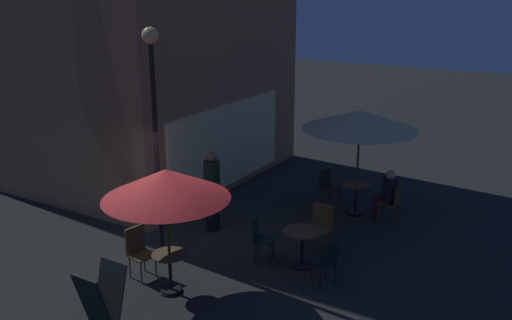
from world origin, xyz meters
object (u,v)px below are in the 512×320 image
(cafe_table_2, at_px, (302,240))
(cafe_chair_0, at_px, (327,184))
(patron_standing_1, at_px, (212,191))
(cafe_table_1, at_px, (170,267))
(cafe_chair_3, at_px, (321,223))
(cafe_chair_5, at_px, (326,259))
(patio_umbrella_1, at_px, (166,184))
(menu_sandwich_board, at_px, (102,297))
(patron_seated_0, at_px, (387,192))
(cafe_chair_1, at_px, (393,200))
(patio_umbrella_0, at_px, (360,120))
(street_lamp_near_corner, at_px, (154,106))
(cafe_chair_4, at_px, (260,235))
(cafe_table_0, at_px, (356,194))
(cafe_chair_2, at_px, (138,248))

(cafe_table_2, distance_m, cafe_chair_0, 3.31)
(cafe_table_2, bearing_deg, patron_standing_1, 77.97)
(cafe_table_1, height_order, cafe_chair_3, cafe_chair_3)
(cafe_chair_0, height_order, patron_standing_1, patron_standing_1)
(cafe_chair_0, bearing_deg, cafe_chair_5, -52.31)
(cafe_table_2, xyz_separation_m, patio_umbrella_1, (-2.03, 1.54, 1.46))
(menu_sandwich_board, bearing_deg, patron_seated_0, -20.56)
(cafe_chair_0, xyz_separation_m, cafe_chair_1, (-0.22, -1.70, -0.01))
(patio_umbrella_0, relative_size, patio_umbrella_1, 1.15)
(cafe_chair_0, relative_size, cafe_chair_5, 1.02)
(patio_umbrella_1, bearing_deg, menu_sandwich_board, 169.11)
(cafe_chair_5, bearing_deg, patio_umbrella_0, -44.42)
(street_lamp_near_corner, bearing_deg, cafe_chair_4, -70.97)
(cafe_table_0, height_order, cafe_table_1, same)
(cafe_table_0, relative_size, cafe_table_1, 1.00)
(street_lamp_near_corner, relative_size, cafe_table_1, 6.05)
(cafe_chair_1, height_order, cafe_chair_4, cafe_chair_4)
(cafe_chair_0, distance_m, patron_seated_0, 1.58)
(cafe_table_0, xyz_separation_m, cafe_chair_1, (-0.01, -0.89, 0.01))
(patron_standing_1, bearing_deg, cafe_table_2, -86.86)
(cafe_chair_2, bearing_deg, street_lamp_near_corner, 116.80)
(patio_umbrella_0, bearing_deg, cafe_table_2, -178.27)
(patio_umbrella_0, xyz_separation_m, cafe_chair_2, (-4.86, 2.31, -1.69))
(cafe_table_2, distance_m, patron_standing_1, 2.51)
(cafe_table_0, relative_size, cafe_chair_0, 0.84)
(patio_umbrella_0, height_order, cafe_chair_4, patio_umbrella_0)
(street_lamp_near_corner, distance_m, cafe_chair_3, 4.04)
(street_lamp_near_corner, xyz_separation_m, patio_umbrella_0, (3.91, -2.59, -0.75))
(menu_sandwich_board, relative_size, cafe_chair_4, 1.02)
(street_lamp_near_corner, xyz_separation_m, menu_sandwich_board, (-2.46, -0.88, -2.50))
(cafe_table_1, bearing_deg, menu_sandwich_board, 169.11)
(cafe_table_0, xyz_separation_m, patron_standing_1, (-2.46, 2.34, 0.39))
(cafe_chair_2, xyz_separation_m, patron_standing_1, (2.39, 0.03, 0.34))
(patio_umbrella_0, bearing_deg, patio_umbrella_1, 163.85)
(patio_umbrella_0, distance_m, patron_seated_0, 1.73)
(patron_seated_0, bearing_deg, cafe_table_2, 78.40)
(cafe_table_0, xyz_separation_m, cafe_table_2, (-2.98, -0.09, 0.03))
(cafe_table_1, xyz_separation_m, patio_umbrella_1, (0.00, -0.00, 1.51))
(cafe_table_2, bearing_deg, menu_sandwich_board, 151.98)
(cafe_chair_2, distance_m, patron_standing_1, 2.41)
(cafe_table_1, xyz_separation_m, cafe_chair_5, (1.59, -2.23, 0.03))
(patio_umbrella_0, height_order, cafe_chair_3, patio_umbrella_0)
(cafe_chair_1, bearing_deg, menu_sandwich_board, 68.58)
(cafe_table_2, bearing_deg, cafe_chair_2, 127.97)
(menu_sandwich_board, distance_m, patio_umbrella_0, 6.82)
(patio_umbrella_0, xyz_separation_m, patio_umbrella_1, (-5.01, 1.45, -0.25))
(cafe_table_0, bearing_deg, cafe_chair_0, 75.94)
(patio_umbrella_0, distance_m, patron_standing_1, 3.66)
(menu_sandwich_board, distance_m, cafe_chair_4, 3.28)
(menu_sandwich_board, bearing_deg, cafe_chair_0, -7.22)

